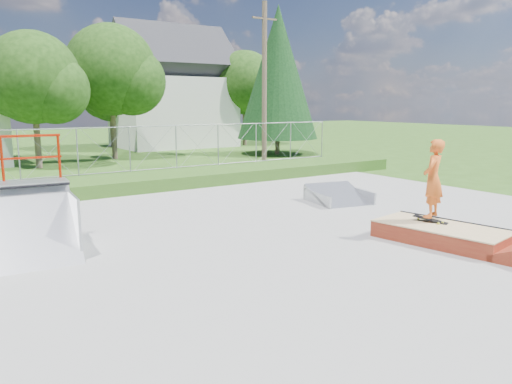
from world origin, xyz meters
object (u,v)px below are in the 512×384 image
(grind_box, at_px, (441,235))
(quarter_pipe, at_px, (8,201))
(flat_bank_ramp, at_px, (339,195))
(skater, at_px, (433,182))

(grind_box, distance_m, quarter_pipe, 9.39)
(flat_bank_ramp, distance_m, skater, 4.73)
(grind_box, distance_m, flat_bank_ramp, 4.98)
(grind_box, relative_size, skater, 1.69)
(flat_bank_ramp, bearing_deg, quarter_pipe, -164.04)
(grind_box, height_order, flat_bank_ramp, flat_bank_ramp)
(flat_bank_ramp, bearing_deg, grind_box, -94.02)
(quarter_pipe, xyz_separation_m, skater, (8.50, -3.68, 0.13))
(grind_box, xyz_separation_m, skater, (0.10, 0.37, 1.17))
(skater, bearing_deg, grind_box, 54.37)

